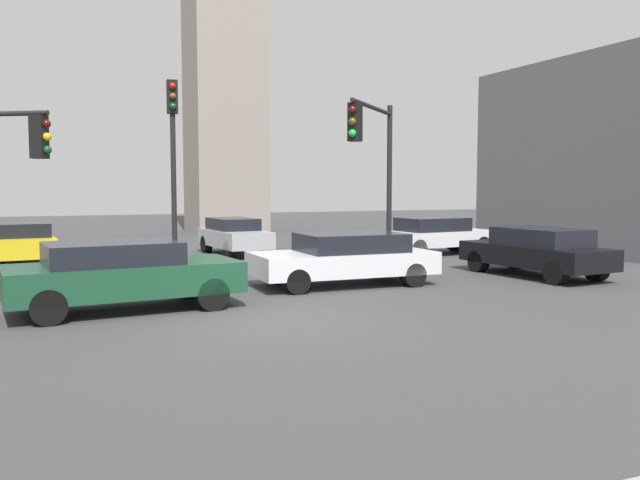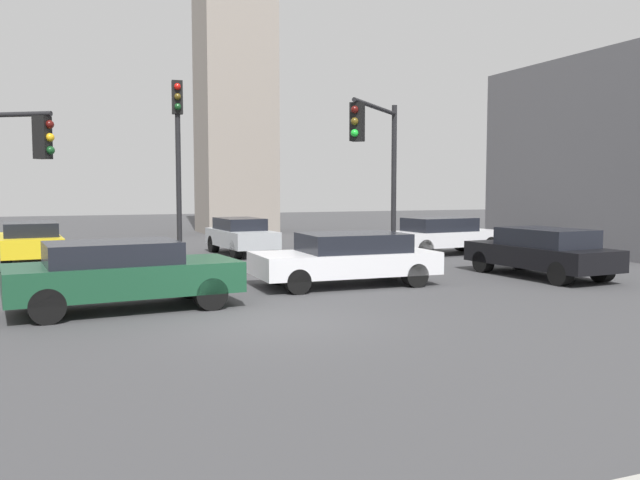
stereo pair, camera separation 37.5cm
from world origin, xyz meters
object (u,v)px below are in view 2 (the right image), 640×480
Objects in this scene: traffic_light_0 at (377,150)px; traffic_light_1 at (178,140)px; car_3 at (241,235)px; car_6 at (443,235)px; car_2 at (30,241)px; car_5 at (347,258)px; traffic_light_2 at (1,160)px; car_4 at (541,251)px; car_7 at (122,273)px.

traffic_light_1 is at bearing -80.56° from traffic_light_0.
car_3 is 7.68m from car_6.
car_2 is 11.55m from car_5.
traffic_light_2 is at bearing -52.40° from car_3.
car_5 is at bearing 20.67° from traffic_light_2.
car_6 is at bearing -137.26° from car_5.
traffic_light_2 is (-4.72, -3.03, -0.79)m from traffic_light_1.
car_6 is at bearing -11.49° from car_4.
car_7 reaches higher than car_4.
traffic_light_1 is 1.26× the size of car_6.
car_6 is (14.82, 3.97, -2.46)m from traffic_light_2.
car_7 reaches higher than car_2.
traffic_light_2 is (-9.74, 0.53, -0.42)m from traffic_light_0.
car_4 is (13.64, -9.13, -0.01)m from car_2.
car_7 is at bearing -31.68° from car_3.
traffic_light_2 is 0.98× the size of car_5.
car_3 is at bearing 29.67° from car_4.
car_4 is 5.82m from car_5.
car_6 is at bearing 63.86° from car_3.
traffic_light_0 reaches higher than traffic_light_2.
car_6 reaches higher than car_5.
car_7 is (-7.32, -2.72, -2.85)m from traffic_light_0.
traffic_light_2 is at bearing -51.04° from traffic_light_1.
car_3 is at bearing -92.19° from car_2.
car_3 is at bearing 75.05° from traffic_light_2.
traffic_light_0 is 1.09× the size of traffic_light_2.
traffic_light_0 is at bearing -143.57° from car_6.
traffic_light_1 is 5.67m from traffic_light_2.
car_4 is at bearing -1.27° from car_7.
car_4 is (4.26, -1.98, -2.89)m from traffic_light_0.
car_3 is 11.40m from car_7.
car_3 is 11.28m from car_4.
car_7 is at bearing -24.84° from traffic_light_0.
car_2 is at bearing -92.26° from car_3.
traffic_light_2 is at bearing -48.33° from traffic_light_0.
traffic_light_1 is 7.42m from car_7.
traffic_light_0 is 1.07× the size of car_5.
car_6 is at bearing 25.23° from car_7.
traffic_light_1 reaches higher than car_2.
car_6 is (10.09, 0.94, -3.25)m from traffic_light_1.
traffic_light_1 reaches higher than car_7.
traffic_light_0 is 8.32m from car_7.
car_4 is at bearing 109.88° from traffic_light_0.
traffic_light_0 reaches higher than car_3.
car_2 is 7.35m from car_3.
car_4 is 0.95× the size of car_7.
car_7 is at bearing 89.43° from car_4.
traffic_light_0 is at bearing -137.61° from car_5.
traffic_light_2 is 1.08× the size of car_2.
traffic_light_2 is 1.00× the size of car_4.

